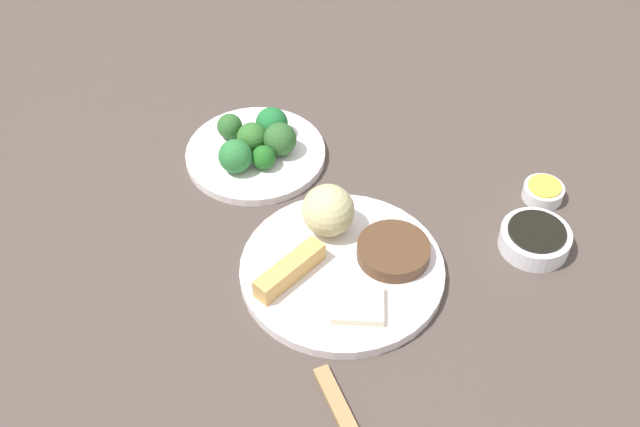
{
  "coord_description": "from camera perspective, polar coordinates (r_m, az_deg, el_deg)",
  "views": [
    {
      "loc": [
        0.01,
        0.74,
        0.88
      ],
      "look_at": [
        0.08,
        -0.04,
        0.06
      ],
      "focal_mm": 44.38,
      "sensor_mm": 36.0,
      "label": 1
    }
  ],
  "objects": [
    {
      "name": "tabletop",
      "position": [
        1.14,
        3.95,
        -3.52
      ],
      "size": [
        2.2,
        2.2,
        0.02
      ],
      "primitive_type": "cube",
      "color": "#473C35",
      "rests_on": "ground"
    },
    {
      "name": "main_plate",
      "position": [
        1.11,
        1.6,
        -4.1
      ],
      "size": [
        0.29,
        0.29,
        0.02
      ],
      "primitive_type": "cylinder",
      "color": "white",
      "rests_on": "tabletop"
    },
    {
      "name": "rice_scoop",
      "position": [
        1.12,
        0.59,
        0.23
      ],
      "size": [
        0.08,
        0.08,
        0.08
      ],
      "primitive_type": "sphere",
      "color": "#C0B980",
      "rests_on": "main_plate"
    },
    {
      "name": "spring_roll",
      "position": [
        1.08,
        -2.19,
        -4.1
      ],
      "size": [
        0.09,
        0.11,
        0.03
      ],
      "primitive_type": "cube",
      "rotation": [
        0.0,
        0.0,
        0.91
      ],
      "color": "tan",
      "rests_on": "main_plate"
    },
    {
      "name": "crab_rangoon_wonton",
      "position": [
        1.05,
        2.74,
        -6.62
      ],
      "size": [
        0.07,
        0.06,
        0.01
      ],
      "primitive_type": "cube",
      "rotation": [
        0.0,
        0.0,
        0.04
      ],
      "color": "beige",
      "rests_on": "main_plate"
    },
    {
      "name": "stir_fry_heap",
      "position": [
        1.11,
        5.31,
        -2.71
      ],
      "size": [
        0.1,
        0.1,
        0.02
      ],
      "primitive_type": "cylinder",
      "color": "#4D321F",
      "rests_on": "main_plate"
    },
    {
      "name": "broccoli_plate",
      "position": [
        1.28,
        -4.66,
        4.29
      ],
      "size": [
        0.22,
        0.22,
        0.01
      ],
      "primitive_type": "cylinder",
      "color": "white",
      "rests_on": "tabletop"
    },
    {
      "name": "broccoli_floret_0",
      "position": [
        1.27,
        -4.93,
        5.48
      ],
      "size": [
        0.05,
        0.05,
        0.05
      ],
      "primitive_type": "sphere",
      "color": "#306827",
      "rests_on": "broccoli_plate"
    },
    {
      "name": "broccoli_floret_1",
      "position": [
        1.26,
        -2.91,
        5.37
      ],
      "size": [
        0.05,
        0.05,
        0.05
      ],
      "primitive_type": "sphere",
      "color": "#2E5D29",
      "rests_on": "broccoli_plate"
    },
    {
      "name": "broccoli_floret_2",
      "position": [
        1.24,
        -4.09,
        4.06
      ],
      "size": [
        0.04,
        0.04,
        0.04
      ],
      "primitive_type": "sphere",
      "color": "#1E621E",
      "rests_on": "broccoli_plate"
    },
    {
      "name": "broccoli_floret_3",
      "position": [
        1.29,
        -3.49,
        6.52
      ],
      "size": [
        0.05,
        0.05,
        0.05
      ],
      "primitive_type": "sphere",
      "color": "#1E6C31",
      "rests_on": "broccoli_plate"
    },
    {
      "name": "broccoli_floret_4",
      "position": [
        1.23,
        -6.12,
        4.14
      ],
      "size": [
        0.05,
        0.05,
        0.05
      ],
      "primitive_type": "sphere",
      "color": "#2A7234",
      "rests_on": "broccoli_plate"
    },
    {
      "name": "broccoli_floret_5",
      "position": [
        1.3,
        -6.53,
        6.27
      ],
      "size": [
        0.04,
        0.04,
        0.04
      ],
      "primitive_type": "sphere",
      "color": "#2C5E28",
      "rests_on": "broccoli_plate"
    },
    {
      "name": "soy_sauce_bowl",
      "position": [
        1.18,
        15.22,
        -1.82
      ],
      "size": [
        0.1,
        0.1,
        0.03
      ],
      "primitive_type": "cylinder",
      "color": "white",
      "rests_on": "tabletop"
    },
    {
      "name": "soy_sauce_bowl_liquid",
      "position": [
        1.17,
        15.38,
        -1.25
      ],
      "size": [
        0.08,
        0.08,
        0.0
      ],
      "primitive_type": "cylinder",
      "color": "black",
      "rests_on": "soy_sauce_bowl"
    },
    {
      "name": "sauce_ramekin_hot_mustard",
      "position": [
        1.26,
        15.78,
        1.49
      ],
      "size": [
        0.06,
        0.06,
        0.02
      ],
      "primitive_type": "cylinder",
      "color": "white",
      "rests_on": "tabletop"
    },
    {
      "name": "sauce_ramekin_hot_mustard_liquid",
      "position": [
        1.25,
        15.9,
        1.92
      ],
      "size": [
        0.05,
        0.05,
        0.0
      ],
      "primitive_type": "cylinder",
      "color": "yellow",
      "rests_on": "sauce_ramekin_hot_mustard"
    }
  ]
}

